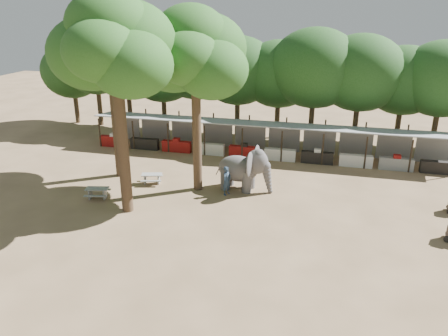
% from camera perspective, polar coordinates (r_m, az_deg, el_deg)
% --- Properties ---
extents(ground, '(100.00, 100.00, 0.00)m').
position_cam_1_polar(ground, '(22.50, -0.71, -9.36)').
color(ground, brown).
rests_on(ground, ground).
extents(vendor_stalls, '(28.00, 2.99, 2.80)m').
position_cam_1_polar(vendor_stalls, '(34.55, 5.28, 3.57)').
color(vendor_stalls, gray).
rests_on(vendor_stalls, ground).
extents(yard_tree_left, '(7.10, 6.90, 11.02)m').
position_cam_1_polar(yard_tree_left, '(29.82, -14.69, 14.09)').
color(yard_tree_left, '#332316').
rests_on(yard_tree_left, ground).
extents(yard_tree_center, '(7.10, 6.90, 12.04)m').
position_cam_1_polar(yard_tree_center, '(23.92, -14.22, 15.13)').
color(yard_tree_center, '#332316').
rests_on(yard_tree_center, ground).
extents(yard_tree_back, '(7.10, 6.90, 11.36)m').
position_cam_1_polar(yard_tree_back, '(26.48, -3.97, 14.70)').
color(yard_tree_back, '#332316').
rests_on(yard_tree_back, ground).
extents(backdrop_trees, '(46.46, 5.95, 8.33)m').
position_cam_1_polar(backdrop_trees, '(38.59, 6.78, 11.90)').
color(backdrop_trees, '#332316').
rests_on(backdrop_trees, ground).
extents(elephant, '(3.74, 2.84, 2.83)m').
position_cam_1_polar(elephant, '(27.84, 2.69, -0.10)').
color(elephant, '#434041').
rests_on(elephant, ground).
extents(handler, '(0.67, 0.79, 1.85)m').
position_cam_1_polar(handler, '(27.22, 0.37, -1.67)').
color(handler, '#26384C').
rests_on(handler, ground).
extents(picnic_table_near, '(1.61, 1.51, 0.69)m').
position_cam_1_polar(picnic_table_near, '(27.95, -16.21, -2.99)').
color(picnic_table_near, gray).
rests_on(picnic_table_near, ground).
extents(picnic_table_far, '(1.61, 1.52, 0.67)m').
position_cam_1_polar(picnic_table_far, '(29.47, -9.40, -1.20)').
color(picnic_table_far, gray).
rests_on(picnic_table_far, ground).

